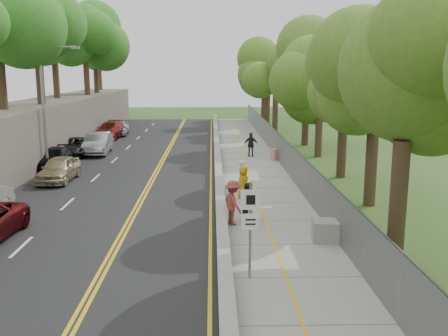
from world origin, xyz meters
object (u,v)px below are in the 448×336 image
object	(u,v)px
streetlight	(47,99)
construction_barrel	(273,155)
person_far	(251,145)
concrete_block	(328,231)
signpost	(250,220)
painter_0	(243,182)

from	to	relation	value
streetlight	construction_barrel	xyz separation A→B (m)	(14.76, 3.61, -4.18)
streetlight	person_far	distance (m)	14.74
person_far	concrete_block	bearing A→B (deg)	95.46
signpost	person_far	world-z (taller)	signpost
streetlight	signpost	bearing A→B (deg)	-55.92
construction_barrel	person_far	size ratio (longest dim) A/B	0.46
streetlight	person_far	bearing A→B (deg)	21.65
signpost	painter_0	bearing A→B (deg)	87.70
streetlight	concrete_block	size ratio (longest dim) A/B	6.66
concrete_block	streetlight	bearing A→B (deg)	137.29
signpost	concrete_block	distance (m)	4.93
construction_barrel	concrete_block	bearing A→B (deg)	-90.00
signpost	person_far	distance (m)	22.37
signpost	concrete_block	xyz separation A→B (m)	(3.25, 3.39, -1.51)
concrete_block	person_far	distance (m)	18.96
concrete_block	person_far	xyz separation A→B (m)	(-1.50, 18.89, 0.50)
concrete_block	signpost	bearing A→B (deg)	-133.79
concrete_block	construction_barrel	bearing A→B (deg)	90.00
person_far	painter_0	bearing A→B (deg)	84.69
painter_0	person_far	world-z (taller)	person_far
streetlight	painter_0	bearing A→B (deg)	-30.92
signpost	concrete_block	bearing A→B (deg)	46.21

